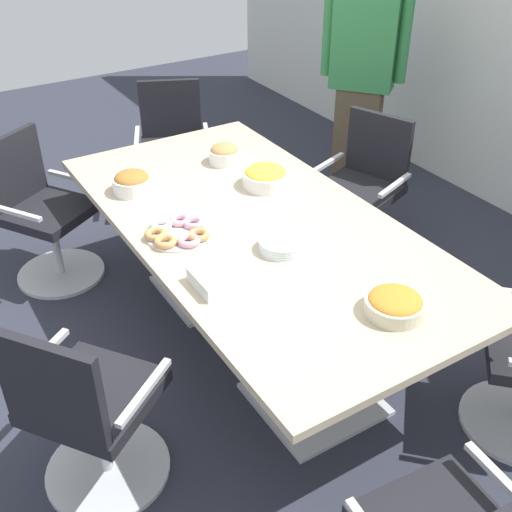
# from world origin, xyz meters

# --- Properties ---
(ground_plane) EXTENTS (10.00, 10.00, 0.01)m
(ground_plane) POSITION_xyz_m (0.00, 0.00, -0.01)
(ground_plane) COLOR #2D303D
(conference_table) EXTENTS (2.40, 1.20, 0.75)m
(conference_table) POSITION_xyz_m (0.00, 0.00, 0.63)
(conference_table) COLOR #CCB793
(conference_table) RESTS_ON ground
(office_chair_0) EXTENTS (0.76, 0.76, 0.91)m
(office_chair_0) POSITION_xyz_m (0.44, -1.06, 0.41)
(office_chair_0) COLOR silver
(office_chair_0) RESTS_ON ground
(office_chair_3) EXTENTS (0.69, 0.69, 0.91)m
(office_chair_3) POSITION_xyz_m (-0.43, 1.07, 0.41)
(office_chair_3) COLOR silver
(office_chair_3) RESTS_ON ground
(office_chair_4) EXTENTS (0.71, 0.71, 0.91)m
(office_chair_4) POSITION_xyz_m (-1.64, 0.30, 0.41)
(office_chair_4) COLOR silver
(office_chair_4) RESTS_ON ground
(office_chair_5) EXTENTS (0.75, 0.75, 0.91)m
(office_chair_5) POSITION_xyz_m (-1.22, -0.76, 0.41)
(office_chair_5) COLOR silver
(office_chair_5) RESTS_ON ground
(person_standing_0) EXTENTS (0.53, 0.45, 1.75)m
(person_standing_0) POSITION_xyz_m (-1.12, 1.58, 0.91)
(person_standing_0) COLOR brown
(person_standing_0) RESTS_ON ground
(snack_bowl_chips_yellow) EXTENTS (0.25, 0.25, 0.12)m
(snack_bowl_chips_yellow) POSITION_xyz_m (-0.31, 0.25, 0.81)
(snack_bowl_chips_yellow) COLOR white
(snack_bowl_chips_yellow) RESTS_ON conference_table
(snack_bowl_pretzels) EXTENTS (0.21, 0.21, 0.12)m
(snack_bowl_pretzels) POSITION_xyz_m (-0.62, -0.39, 0.81)
(snack_bowl_pretzels) COLOR white
(snack_bowl_pretzels) RESTS_ON conference_table
(snack_bowl_cookies) EXTENTS (0.18, 0.18, 0.12)m
(snack_bowl_cookies) POSITION_xyz_m (-0.68, 0.21, 0.81)
(snack_bowl_cookies) COLOR white
(snack_bowl_cookies) RESTS_ON conference_table
(snack_bowl_chips_orange) EXTENTS (0.24, 0.24, 0.09)m
(snack_bowl_chips_orange) POSITION_xyz_m (0.89, 0.09, 0.79)
(snack_bowl_chips_orange) COLOR beige
(snack_bowl_chips_orange) RESTS_ON conference_table
(donut_platter) EXTENTS (0.31, 0.31, 0.04)m
(donut_platter) POSITION_xyz_m (-0.08, -0.38, 0.77)
(donut_platter) COLOR white
(donut_platter) RESTS_ON conference_table
(plate_stack) EXTENTS (0.21, 0.21, 0.05)m
(plate_stack) POSITION_xyz_m (0.27, -0.03, 0.78)
(plate_stack) COLOR white
(plate_stack) RESTS_ON conference_table
(napkin_pile) EXTENTS (0.20, 0.20, 0.06)m
(napkin_pile) POSITION_xyz_m (0.36, -0.41, 0.78)
(napkin_pile) COLOR white
(napkin_pile) RESTS_ON conference_table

